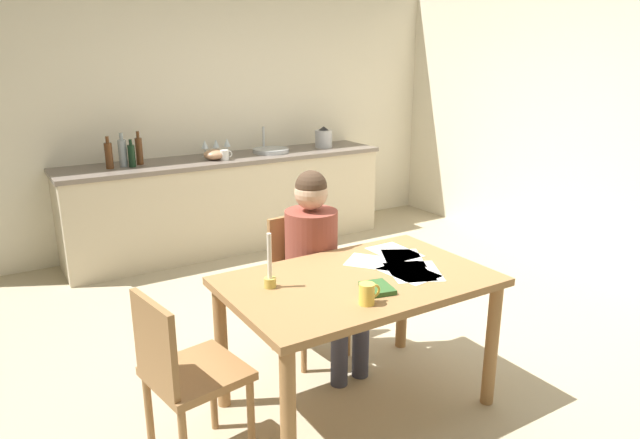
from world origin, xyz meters
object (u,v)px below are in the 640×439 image
Objects in this scene: bottle_wine_red at (132,155)px; wine_glass_by_kettle at (216,144)px; candlestick at (270,273)px; sink_unit at (271,150)px; chair_at_table at (304,278)px; bottle_sauce at (139,150)px; stovetop_kettle at (324,138)px; teacup_on_counter at (225,155)px; bottle_vinegar at (123,152)px; coffee_mug at (367,294)px; wine_glass_near_sink at (227,143)px; mixing_bowl at (215,154)px; book_magazine at (377,288)px; dining_table at (358,296)px; bottle_oil at (109,155)px; person_seated at (318,257)px; chair_side_empty at (184,373)px; wine_glass_back_left at (205,145)px.

bottle_wine_red is 0.87m from wine_glass_by_kettle.
candlestick is 3.05m from sink_unit.
bottle_sauce is (-0.40, 2.21, 0.53)m from chair_at_table.
bottle_sauce is 1.90m from stovetop_kettle.
bottle_vinegar is at bearing 169.02° from teacup_on_counter.
coffee_mug is 3.02m from teacup_on_counter.
wine_glass_near_sink is at bearing 10.82° from bottle_wine_red.
coffee_mug is at bearing -99.98° from wine_glass_by_kettle.
sink_unit is at bearing 7.23° from mixing_bowl.
sink_unit reaches higher than teacup_on_counter.
bottle_vinegar reaches higher than teacup_on_counter.
mixing_bowl reaches higher than book_magazine.
dining_table is 12.06× the size of coffee_mug.
bottle_oil is 1.31× the size of mixing_bowl.
wine_glass_near_sink is at bearing 171.66° from stovetop_kettle.
bottle_oil is at bearing 106.61° from person_seated.
stovetop_kettle is 1.03m from wine_glass_near_sink.
wine_glass_back_left is (1.25, 2.98, 0.52)m from chair_side_empty.
person_seated is at bearing 74.19° from coffee_mug.
mixing_bowl reaches higher than chair_side_empty.
wine_glass_near_sink is (1.15, 0.16, -0.01)m from bottle_oil.
wine_glass_by_kettle is (-0.11, 0.00, 0.00)m from wine_glass_near_sink.
wine_glass_near_sink is 0.34m from teacup_on_counter.
chair_side_empty is at bearing -178.52° from book_magazine.
dining_table is 4.87× the size of candlestick.
wine_glass_near_sink is at bearing 79.75° from dining_table.
bottle_sauce is 0.76m from teacup_on_counter.
bottle_vinegar is 1.03m from wine_glass_near_sink.
sink_unit is 0.65m from wine_glass_back_left.
sink_unit is at bearing 179.62° from stovetop_kettle.
dining_table is at bearing -95.76° from chair_at_table.
dining_table is 3.04m from wine_glass_by_kettle.
wine_glass_back_left is at bearing 84.59° from person_seated.
chair_side_empty is 3.43m from sink_unit.
teacup_on_counter is (0.39, 2.68, 0.31)m from dining_table.
chair_at_table is at bearing 84.24° from dining_table.
candlestick is at bearing -106.20° from mixing_bowl.
sink_unit and bottle_wine_red have the same top height.
bottle_vinegar is (0.12, 0.03, 0.01)m from bottle_oil.
stovetop_kettle is at bearing -8.34° from wine_glass_near_sink.
candlestick is 3.37m from stovetop_kettle.
bottle_sauce is at bearing -171.20° from wine_glass_back_left.
candlestick is 1.82× the size of wine_glass_back_left.
bottle_oil is at bearing -179.54° from sink_unit.
person_seated reaches higher than teacup_on_counter.
bottle_oil is 1.26× the size of stovetop_kettle.
chair_side_empty is 3.07m from mixing_bowl.
wine_glass_back_left reaches higher than coffee_mug.
person_seated is at bearing -73.39° from bottle_oil.
chair_at_table is 2.09m from teacup_on_counter.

